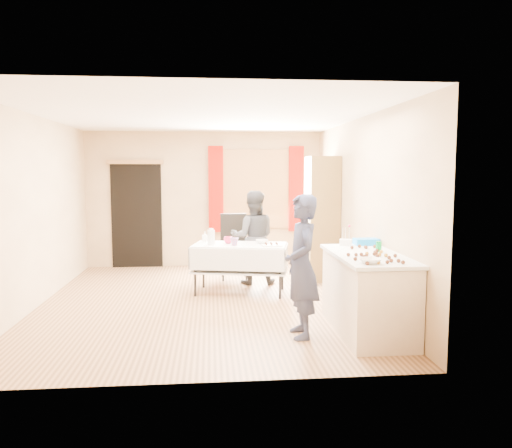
{
  "coord_description": "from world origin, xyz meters",
  "views": [
    {
      "loc": [
        0.11,
        -6.96,
        1.84
      ],
      "look_at": [
        0.75,
        0.0,
        1.1
      ],
      "focal_mm": 35.0,
      "sensor_mm": 36.0,
      "label": 1
    }
  ],
  "objects": [
    {
      "name": "cup_rainbow",
      "position": [
        0.46,
        0.33,
        0.81
      ],
      "size": [
        0.14,
        0.14,
        0.11
      ],
      "primitive_type": "imported",
      "rotation": [
        0.0,
        0.0,
        0.08
      ],
      "color": "red",
      "rests_on": "party_table"
    },
    {
      "name": "party_table",
      "position": [
        0.55,
        0.46,
        0.45
      ],
      "size": [
        1.54,
        1.0,
        0.75
      ],
      "rotation": [
        0.0,
        0.0,
        -0.21
      ],
      "color": "black",
      "rests_on": "floor"
    },
    {
      "name": "mixing_bowl",
      "position": [
        1.72,
        -2.11,
        0.94
      ],
      "size": [
        0.29,
        0.29,
        0.05
      ],
      "primitive_type": "imported",
      "rotation": [
        0.0,
        0.0,
        0.18
      ],
      "color": "white",
      "rests_on": "counter"
    },
    {
      "name": "wall_back",
      "position": [
        0.0,
        2.76,
        1.3
      ],
      "size": [
        4.5,
        0.02,
        2.6
      ],
      "primitive_type": "cube",
      "color": "tan",
      "rests_on": "floor"
    },
    {
      "name": "ceiling",
      "position": [
        0.0,
        0.0,
        2.61
      ],
      "size": [
        4.5,
        5.5,
        0.02
      ],
      "primitive_type": "cube",
      "color": "white",
      "rests_on": "floor"
    },
    {
      "name": "counter",
      "position": [
        1.89,
        -1.52,
        0.45
      ],
      "size": [
        0.75,
        1.59,
        0.91
      ],
      "color": "beige",
      "rests_on": "floor"
    },
    {
      "name": "bottle",
      "position": [
        0.02,
        0.79,
        0.83
      ],
      "size": [
        0.11,
        0.11,
        0.16
      ],
      "primitive_type": "imported",
      "rotation": [
        0.0,
        0.0,
        -0.28
      ],
      "color": "white",
      "rests_on": "party_table"
    },
    {
      "name": "foam_block",
      "position": [
        1.8,
        -0.88,
        0.95
      ],
      "size": [
        0.17,
        0.14,
        0.08
      ],
      "primitive_type": "cube",
      "rotation": [
        0.0,
        0.0,
        -0.32
      ],
      "color": "white",
      "rests_on": "counter"
    },
    {
      "name": "wall_front",
      "position": [
        0.0,
        -2.76,
        1.3
      ],
      "size": [
        4.5,
        0.02,
        2.6
      ],
      "primitive_type": "cube",
      "color": "tan",
      "rests_on": "floor"
    },
    {
      "name": "wall_right",
      "position": [
        2.26,
        0.0,
        1.3
      ],
      "size": [
        0.02,
        5.5,
        2.6
      ],
      "primitive_type": "cube",
      "color": "tan",
      "rests_on": "floor"
    },
    {
      "name": "girl",
      "position": [
        1.11,
        -1.6,
        0.8
      ],
      "size": [
        0.63,
        0.46,
        1.59
      ],
      "primitive_type": "imported",
      "rotation": [
        0.0,
        0.0,
        -1.51
      ],
      "color": "#212646",
      "rests_on": "floor"
    },
    {
      "name": "cake_balls",
      "position": [
        1.89,
        -1.69,
        0.93
      ],
      "size": [
        0.53,
        1.16,
        0.04
      ],
      "color": "#3F2314",
      "rests_on": "counter"
    },
    {
      "name": "doorway",
      "position": [
        -1.3,
        2.73,
        1.0
      ],
      "size": [
        0.95,
        0.04,
        2.0
      ],
      "primitive_type": "cube",
      "color": "black",
      "rests_on": "floor"
    },
    {
      "name": "door_lintel",
      "position": [
        -1.3,
        2.7,
        2.02
      ],
      "size": [
        1.05,
        0.06,
        0.08
      ],
      "primitive_type": "cube",
      "color": "olive",
      "rests_on": "wall_back"
    },
    {
      "name": "soda_can",
      "position": [
        2.05,
        -1.39,
        0.97
      ],
      "size": [
        0.08,
        0.08,
        0.12
      ],
      "primitive_type": "cylinder",
      "rotation": [
        0.0,
        0.0,
        -0.29
      ],
      "color": "#09973C",
      "rests_on": "counter"
    },
    {
      "name": "cup_red",
      "position": [
        0.38,
        0.55,
        0.8
      ],
      "size": [
        0.13,
        0.13,
        0.1
      ],
      "primitive_type": "imported",
      "rotation": [
        0.0,
        0.0,
        0.0
      ],
      "color": "#CD1D46",
      "rests_on": "party_table"
    },
    {
      "name": "curtain_right",
      "position": [
        1.78,
        2.67,
        1.5
      ],
      "size": [
        0.28,
        0.06,
        1.65
      ],
      "primitive_type": "cube",
      "color": "#A70C01",
      "rests_on": "wall_back"
    },
    {
      "name": "blue_basket",
      "position": [
        2.08,
        -0.84,
        0.95
      ],
      "size": [
        0.3,
        0.21,
        0.08
      ],
      "primitive_type": "cube",
      "rotation": [
        0.0,
        0.0,
        0.02
      ],
      "color": "#0A83F1",
      "rests_on": "counter"
    },
    {
      "name": "chair",
      "position": [
        0.51,
        1.52,
        0.33
      ],
      "size": [
        0.46,
        0.46,
        1.11
      ],
      "rotation": [
        0.0,
        0.0,
        0.01
      ],
      "color": "black",
      "rests_on": "floor"
    },
    {
      "name": "small_bowl",
      "position": [
        0.89,
        0.49,
        0.78
      ],
      "size": [
        0.27,
        0.27,
        0.06
      ],
      "primitive_type": "imported",
      "rotation": [
        0.0,
        0.0,
        -0.21
      ],
      "color": "white",
      "rests_on": "party_table"
    },
    {
      "name": "cabinet",
      "position": [
        1.99,
        1.3,
        1.05
      ],
      "size": [
        0.5,
        0.6,
        2.09
      ],
      "primitive_type": "cube",
      "color": "brown",
      "rests_on": "floor"
    },
    {
      "name": "pastry_tray",
      "position": [
        1.0,
        0.24,
        0.76
      ],
      "size": [
        0.3,
        0.24,
        0.02
      ],
      "primitive_type": "cube",
      "rotation": [
        0.0,
        0.0,
        0.14
      ],
      "color": "white",
      "rests_on": "party_table"
    },
    {
      "name": "window_frame",
      "position": [
        1.0,
        2.72,
        1.5
      ],
      "size": [
        1.32,
        0.06,
        1.52
      ],
      "primitive_type": "cube",
      "color": "olive",
      "rests_on": "wall_back"
    },
    {
      "name": "pitcher",
      "position": [
        0.12,
        0.46,
        0.86
      ],
      "size": [
        0.12,
        0.12,
        0.22
      ],
      "primitive_type": "cylinder",
      "rotation": [
        0.0,
        0.0,
        0.11
      ],
      "color": "silver",
      "rests_on": "party_table"
    },
    {
      "name": "curtain_left",
      "position": [
        0.22,
        2.67,
        1.5
      ],
      "size": [
        0.28,
        0.06,
        1.65
      ],
      "primitive_type": "cube",
      "color": "#A70C01",
      "rests_on": "wall_back"
    },
    {
      "name": "floor",
      "position": [
        0.0,
        0.0,
        -0.01
      ],
      "size": [
        4.5,
        5.5,
        0.02
      ],
      "primitive_type": "cube",
      "color": "#9E7047",
      "rests_on": "ground"
    },
    {
      "name": "window_pane",
      "position": [
        1.0,
        2.71,
        1.5
      ],
      "size": [
        1.2,
        0.02,
        1.4
      ],
      "primitive_type": "cube",
      "color": "white",
      "rests_on": "wall_back"
    },
    {
      "name": "wall_left",
      "position": [
        -2.26,
        0.0,
        1.3
      ],
      "size": [
        0.02,
        5.5,
        2.6
      ],
      "primitive_type": "cube",
      "color": "tan",
      "rests_on": "floor"
    },
    {
      "name": "woman",
      "position": [
        0.8,
        1.1,
        0.76
      ],
      "size": [
        0.83,
        0.69,
        1.53
      ],
      "primitive_type": "imported",
      "rotation": [
        0.0,
        0.0,
        3.07
      ],
      "color": "black",
      "rests_on": "floor"
    }
  ]
}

